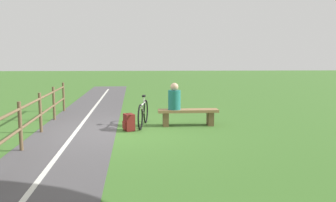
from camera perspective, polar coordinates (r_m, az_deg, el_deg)
ground_plane at (r=9.42m, az=-9.07°, el=-5.00°), size 80.00×80.00×0.00m
paved_path at (r=5.81m, az=-21.61°, el=-13.30°), size 3.91×36.06×0.02m
path_centre_line at (r=5.81m, az=-21.61°, el=-13.21°), size 1.65×31.97×0.00m
bench at (r=9.99m, az=3.39°, el=-2.26°), size 1.77×0.44×0.48m
person_seated at (r=9.87m, az=1.07°, el=0.48°), size 0.37×0.37×0.78m
bicycle at (r=9.89m, az=-4.19°, el=-2.09°), size 0.28×1.71×0.90m
backpack at (r=9.39m, az=-6.59°, el=-3.58°), size 0.36×0.39×0.46m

